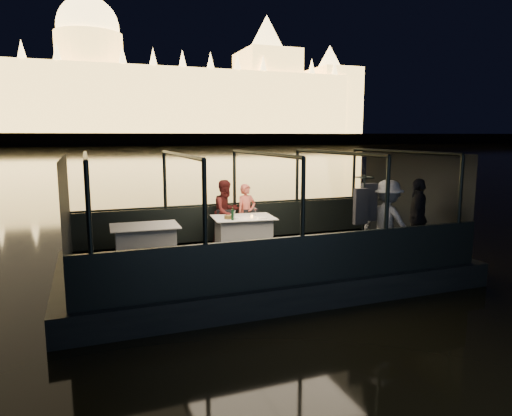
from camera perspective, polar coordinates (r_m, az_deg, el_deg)
name	(u,v)px	position (r m, az deg, el deg)	size (l,w,h in m)	color
river_water	(106,153)	(89.38, -18.29, 6.53)	(500.00, 500.00, 0.00)	black
boat_hull	(262,278)	(10.42, 0.78, -8.77)	(8.60, 4.40, 1.00)	black
boat_deck	(262,258)	(10.29, 0.78, -6.23)	(8.00, 4.00, 0.04)	black
gunwale_port	(235,222)	(12.02, -2.67, -1.71)	(8.00, 0.08, 0.90)	black
gunwale_starboard	(302,260)	(8.40, 5.78, -6.46)	(8.00, 0.08, 0.90)	black
cabin_glass_port	(234,178)	(11.86, -2.71, 3.76)	(8.00, 0.02, 1.40)	#99B2B2
cabin_glass_starboard	(303,197)	(8.17, 5.91, 1.34)	(8.00, 0.02, 1.40)	#99B2B2
cabin_roof_glass	(262,154)	(9.93, 0.81, 6.80)	(8.00, 4.00, 0.02)	#99B2B2
end_wall_fore	(66,217)	(9.38, -22.62, -1.10)	(0.02, 4.00, 2.30)	black
end_wall_aft	(411,198)	(12.07, 18.79, 1.23)	(0.02, 4.00, 2.30)	black
canopy_ribs	(262,206)	(10.04, 0.80, 0.23)	(8.00, 4.00, 2.30)	black
embankment	(93,141)	(219.29, -19.75, 7.93)	(400.00, 140.00, 6.00)	#423D33
parliament_building	(90,65)	(186.08, -20.03, 16.47)	(220.00, 32.00, 60.00)	#F2D18C
dining_table_central	(243,233)	(10.97, -1.59, -3.08)	(1.45, 1.05, 0.77)	white
dining_table_aft	(145,243)	(10.23, -13.66, -4.23)	(1.45, 1.05, 0.77)	white
chair_port_left	(227,227)	(11.29, -3.67, -2.41)	(0.40, 0.40, 0.85)	black
chair_port_right	(253,225)	(11.51, -0.35, -2.18)	(0.39, 0.39, 0.83)	black
coat_stand	(363,223)	(9.72, 13.22, -1.81)	(0.53, 0.42, 1.90)	black
person_woman_coral	(246,212)	(11.68, -1.21, -0.52)	(0.53, 0.35, 1.47)	#D9624F
person_man_maroon	(226,213)	(11.51, -3.74, -0.67)	(0.77, 0.60, 1.60)	#451313
passenger_stripe	(387,224)	(10.00, 16.07, -1.91)	(1.15, 0.65, 1.78)	white
passenger_dark	(417,219)	(10.75, 19.51, -1.33)	(1.04, 0.44, 1.76)	black
wine_bottle	(233,214)	(10.48, -2.95, -0.72)	(0.06, 0.06, 0.30)	#12331D
bread_basket	(228,217)	(10.67, -3.46, -1.14)	(0.20, 0.20, 0.08)	brown
amber_candle	(252,216)	(10.74, -0.54, -1.06)	(0.05, 0.05, 0.08)	#FFA13F
plate_near	(264,218)	(10.77, 0.95, -1.21)	(0.25, 0.25, 0.02)	white
plate_far	(235,218)	(10.78, -2.66, -1.20)	(0.24, 0.24, 0.01)	white
wine_glass_white	(234,215)	(10.57, -2.72, -0.93)	(0.07, 0.07, 0.21)	silver
wine_glass_red	(255,212)	(11.09, -0.11, -0.45)	(0.06, 0.06, 0.19)	silver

